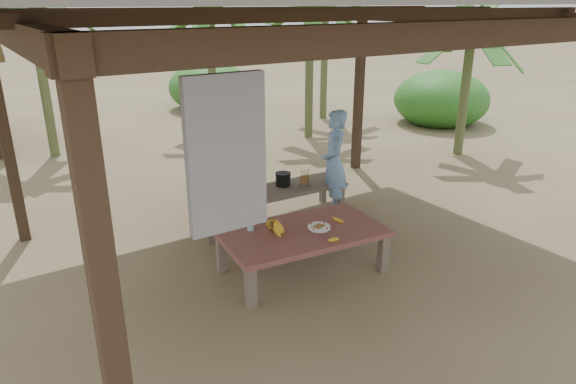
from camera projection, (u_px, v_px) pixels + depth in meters
ground at (302, 253)px, 6.32m from camera, size 80.00×80.00×0.00m
pavilion at (304, 15)px, 5.33m from camera, size 6.60×5.60×2.95m
work_table at (303, 236)px, 5.76m from camera, size 1.90×1.19×0.50m
bench at (271, 194)px, 7.13m from camera, size 2.22×0.69×0.45m
ripe_banana_bunch at (271, 227)px, 5.64m from camera, size 0.30×0.27×0.16m
plate at (319, 227)px, 5.78m from camera, size 0.26×0.26×0.04m
loose_banana_front at (333, 240)px, 5.47m from camera, size 0.16×0.06×0.04m
loose_banana_side at (338, 220)px, 5.96m from camera, size 0.09×0.17×0.04m
water_flask at (250, 220)px, 5.71m from camera, size 0.07×0.07×0.28m
green_banana_stalk at (249, 183)px, 6.88m from camera, size 0.32×0.32×0.35m
cooking_pot at (283, 179)px, 7.26m from camera, size 0.21×0.21×0.18m
skewer_rack at (305, 177)px, 7.27m from camera, size 0.18×0.09×0.24m
woman at (334, 163)px, 7.25m from camera, size 0.59×0.66×1.52m
banana_plant_ne at (310, 8)px, 10.74m from camera, size 1.80×1.80×3.27m
banana_plant_n at (209, 13)px, 11.02m from camera, size 1.80×1.80×3.15m
banana_plant_nw at (30, 1)px, 9.26m from camera, size 1.80×1.80×3.40m
banana_plant_e at (472, 35)px, 9.61m from camera, size 1.80×1.80×2.80m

